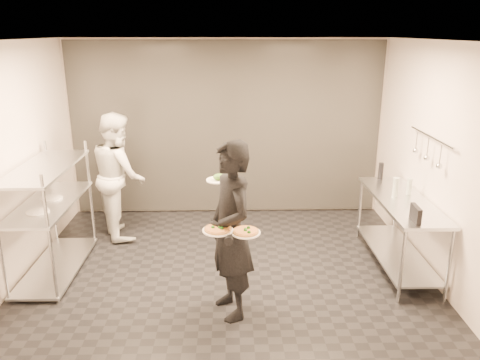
{
  "coord_description": "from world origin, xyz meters",
  "views": [
    {
      "loc": [
        0.05,
        -5.37,
        2.9
      ],
      "look_at": [
        0.18,
        0.24,
        1.1
      ],
      "focal_mm": 35.0,
      "sensor_mm": 36.0,
      "label": 1
    }
  ],
  "objects_px": {
    "prep_counter": "(400,221)",
    "salad_plate": "(219,178)",
    "chef": "(119,175)",
    "pass_rack": "(50,213)",
    "bottle_dark": "(381,171)",
    "bottle_green": "(395,188)",
    "pizza_plate_near": "(218,229)",
    "pizza_plate_far": "(246,232)",
    "pos_monitor": "(416,214)",
    "waiter": "(231,231)",
    "bottle_clear": "(409,187)"
  },
  "relations": [
    {
      "from": "prep_counter",
      "to": "salad_plate",
      "type": "bearing_deg",
      "value": -163.64
    },
    {
      "from": "chef",
      "to": "prep_counter",
      "type": "bearing_deg",
      "value": -129.99
    },
    {
      "from": "pass_rack",
      "to": "bottle_dark",
      "type": "relative_size",
      "value": 6.84
    },
    {
      "from": "pass_rack",
      "to": "bottle_green",
      "type": "height_order",
      "value": "pass_rack"
    },
    {
      "from": "pizza_plate_near",
      "to": "pizza_plate_far",
      "type": "height_order",
      "value": "pizza_plate_near"
    },
    {
      "from": "bottle_dark",
      "to": "prep_counter",
      "type": "bearing_deg",
      "value": -87.91
    },
    {
      "from": "pass_rack",
      "to": "pizza_plate_far",
      "type": "bearing_deg",
      "value": -27.0
    },
    {
      "from": "salad_plate",
      "to": "pos_monitor",
      "type": "bearing_deg",
      "value": -1.66
    },
    {
      "from": "chef",
      "to": "pos_monitor",
      "type": "relative_size",
      "value": 7.35
    },
    {
      "from": "chef",
      "to": "pizza_plate_far",
      "type": "relative_size",
      "value": 6.24
    },
    {
      "from": "pass_rack",
      "to": "pos_monitor",
      "type": "distance_m",
      "value": 4.28
    },
    {
      "from": "chef",
      "to": "pizza_plate_near",
      "type": "height_order",
      "value": "chef"
    },
    {
      "from": "salad_plate",
      "to": "prep_counter",
      "type": "bearing_deg",
      "value": 16.36
    },
    {
      "from": "waiter",
      "to": "bottle_dark",
      "type": "height_order",
      "value": "waiter"
    },
    {
      "from": "bottle_green",
      "to": "bottle_dark",
      "type": "xyz_separation_m",
      "value": [
        0.05,
        0.75,
        -0.01
      ]
    },
    {
      "from": "bottle_dark",
      "to": "pos_monitor",
      "type": "bearing_deg",
      "value": -93.42
    },
    {
      "from": "bottle_clear",
      "to": "bottle_green",
      "type": "bearing_deg",
      "value": -154.68
    },
    {
      "from": "salad_plate",
      "to": "bottle_green",
      "type": "bearing_deg",
      "value": 18.23
    },
    {
      "from": "chef",
      "to": "pos_monitor",
      "type": "xyz_separation_m",
      "value": [
        3.61,
        -1.82,
        0.1
      ]
    },
    {
      "from": "pass_rack",
      "to": "bottle_dark",
      "type": "height_order",
      "value": "pass_rack"
    },
    {
      "from": "prep_counter",
      "to": "chef",
      "type": "bearing_deg",
      "value": 163.57
    },
    {
      "from": "pizza_plate_near",
      "to": "bottle_green",
      "type": "distance_m",
      "value": 2.49
    },
    {
      "from": "pos_monitor",
      "to": "bottle_dark",
      "type": "height_order",
      "value": "bottle_dark"
    },
    {
      "from": "pass_rack",
      "to": "chef",
      "type": "bearing_deg",
      "value": 61.45
    },
    {
      "from": "pizza_plate_near",
      "to": "bottle_green",
      "type": "bearing_deg",
      "value": 29.64
    },
    {
      "from": "pizza_plate_near",
      "to": "salad_plate",
      "type": "xyz_separation_m",
      "value": [
        0.01,
        0.52,
        0.36
      ]
    },
    {
      "from": "salad_plate",
      "to": "bottle_clear",
      "type": "height_order",
      "value": "salad_plate"
    },
    {
      "from": "salad_plate",
      "to": "bottle_clear",
      "type": "xyz_separation_m",
      "value": [
        2.37,
        0.81,
        -0.38
      ]
    },
    {
      "from": "pizza_plate_near",
      "to": "pass_rack",
      "type": "bearing_deg",
      "value": 150.53
    },
    {
      "from": "pos_monitor",
      "to": "pizza_plate_far",
      "type": "bearing_deg",
      "value": -163.12
    },
    {
      "from": "bottle_green",
      "to": "chef",
      "type": "bearing_deg",
      "value": 164.01
    },
    {
      "from": "waiter",
      "to": "chef",
      "type": "relative_size",
      "value": 1.04
    },
    {
      "from": "pizza_plate_far",
      "to": "salad_plate",
      "type": "relative_size",
      "value": 1.07
    },
    {
      "from": "prep_counter",
      "to": "bottle_clear",
      "type": "xyz_separation_m",
      "value": [
        0.13,
        0.15,
        0.4
      ]
    },
    {
      "from": "pass_rack",
      "to": "pizza_plate_near",
      "type": "distance_m",
      "value": 2.41
    },
    {
      "from": "bottle_dark",
      "to": "waiter",
      "type": "bearing_deg",
      "value": -139.57
    },
    {
      "from": "waiter",
      "to": "pizza_plate_far",
      "type": "xyz_separation_m",
      "value": [
        0.15,
        -0.22,
        0.09
      ]
    },
    {
      "from": "prep_counter",
      "to": "salad_plate",
      "type": "relative_size",
      "value": 6.62
    },
    {
      "from": "pass_rack",
      "to": "pizza_plate_far",
      "type": "height_order",
      "value": "pass_rack"
    },
    {
      "from": "chef",
      "to": "salad_plate",
      "type": "height_order",
      "value": "chef"
    },
    {
      "from": "prep_counter",
      "to": "pos_monitor",
      "type": "distance_m",
      "value": 0.82
    },
    {
      "from": "prep_counter",
      "to": "bottle_dark",
      "type": "relative_size",
      "value": 7.7
    },
    {
      "from": "prep_counter",
      "to": "salad_plate",
      "type": "distance_m",
      "value": 2.46
    },
    {
      "from": "pass_rack",
      "to": "chef",
      "type": "relative_size",
      "value": 0.88
    },
    {
      "from": "pass_rack",
      "to": "bottle_clear",
      "type": "relative_size",
      "value": 7.52
    },
    {
      "from": "pizza_plate_near",
      "to": "bottle_dark",
      "type": "xyz_separation_m",
      "value": [
        2.22,
        1.98,
        -0.02
      ]
    },
    {
      "from": "chef",
      "to": "pizza_plate_near",
      "type": "distance_m",
      "value": 2.72
    },
    {
      "from": "chef",
      "to": "pizza_plate_far",
      "type": "xyz_separation_m",
      "value": [
        1.75,
        -2.3,
        0.12
      ]
    },
    {
      "from": "pizza_plate_far",
      "to": "bottle_dark",
      "type": "xyz_separation_m",
      "value": [
        1.95,
        2.0,
        0.0
      ]
    },
    {
      "from": "pass_rack",
      "to": "pizza_plate_far",
      "type": "distance_m",
      "value": 2.65
    }
  ]
}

